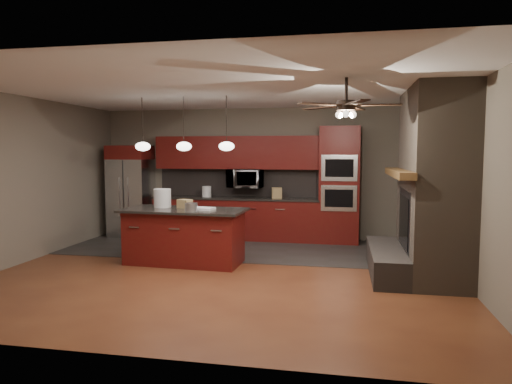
% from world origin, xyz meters
% --- Properties ---
extents(ground, '(7.00, 7.00, 0.00)m').
position_xyz_m(ground, '(0.00, 0.00, 0.00)').
color(ground, brown).
rests_on(ground, ground).
extents(ceiling, '(7.00, 6.00, 0.02)m').
position_xyz_m(ceiling, '(0.00, 0.00, 2.80)').
color(ceiling, white).
rests_on(ceiling, back_wall).
extents(back_wall, '(7.00, 0.02, 2.80)m').
position_xyz_m(back_wall, '(0.00, 3.00, 1.40)').
color(back_wall, '#696354').
rests_on(back_wall, ground).
extents(right_wall, '(0.02, 6.00, 2.80)m').
position_xyz_m(right_wall, '(3.50, 0.00, 1.40)').
color(right_wall, '#696354').
rests_on(right_wall, ground).
extents(left_wall, '(0.02, 6.00, 2.80)m').
position_xyz_m(left_wall, '(-3.50, 0.00, 1.40)').
color(left_wall, '#696354').
rests_on(left_wall, ground).
extents(slate_tile_patch, '(7.00, 2.40, 0.01)m').
position_xyz_m(slate_tile_patch, '(0.00, 1.80, 0.01)').
color(slate_tile_patch, '#2F2C2A').
rests_on(slate_tile_patch, ground).
extents(fireplace_column, '(1.30, 2.10, 2.80)m').
position_xyz_m(fireplace_column, '(3.04, 0.40, 1.30)').
color(fireplace_column, brown).
rests_on(fireplace_column, ground).
extents(back_cabinetry, '(3.59, 0.64, 2.20)m').
position_xyz_m(back_cabinetry, '(-0.48, 2.74, 0.89)').
color(back_cabinetry, '#56150F').
rests_on(back_cabinetry, ground).
extents(oven_tower, '(0.80, 0.63, 2.38)m').
position_xyz_m(oven_tower, '(1.70, 2.69, 1.19)').
color(oven_tower, '#56150F').
rests_on(oven_tower, ground).
extents(microwave, '(0.73, 0.41, 0.50)m').
position_xyz_m(microwave, '(-0.27, 2.75, 1.30)').
color(microwave, silver).
rests_on(microwave, back_cabinetry).
extents(refrigerator, '(0.85, 0.75, 2.00)m').
position_xyz_m(refrigerator, '(-2.84, 2.62, 1.00)').
color(refrigerator, silver).
rests_on(refrigerator, ground).
extents(kitchen_island, '(2.09, 1.02, 0.92)m').
position_xyz_m(kitchen_island, '(-0.82, 0.43, 0.47)').
color(kitchen_island, '#56150F').
rests_on(kitchen_island, ground).
extents(white_bucket, '(0.31, 0.31, 0.32)m').
position_xyz_m(white_bucket, '(-1.26, 0.58, 1.08)').
color(white_bucket, silver).
rests_on(white_bucket, kitchen_island).
extents(paint_can, '(0.23, 0.23, 0.13)m').
position_xyz_m(paint_can, '(-0.60, 0.17, 0.99)').
color(paint_can, silver).
rests_on(paint_can, kitchen_island).
extents(paint_tray, '(0.40, 0.31, 0.04)m').
position_xyz_m(paint_tray, '(-0.48, 0.40, 0.94)').
color(paint_tray, white).
rests_on(paint_tray, kitchen_island).
extents(cardboard_box, '(0.27, 0.24, 0.14)m').
position_xyz_m(cardboard_box, '(-0.85, 0.57, 0.99)').
color(cardboard_box, '#987D4E').
rests_on(cardboard_box, kitchen_island).
extents(counter_bucket, '(0.26, 0.26, 0.23)m').
position_xyz_m(counter_bucket, '(-1.12, 2.70, 1.01)').
color(counter_bucket, white).
rests_on(counter_bucket, back_cabinetry).
extents(counter_box, '(0.23, 0.20, 0.22)m').
position_xyz_m(counter_box, '(0.42, 2.65, 1.01)').
color(counter_box, tan).
rests_on(counter_box, back_cabinetry).
extents(pendant_left, '(0.26, 0.26, 0.92)m').
position_xyz_m(pendant_left, '(-1.65, 0.70, 1.96)').
color(pendant_left, black).
rests_on(pendant_left, ceiling).
extents(pendant_center, '(0.26, 0.26, 0.92)m').
position_xyz_m(pendant_center, '(-0.90, 0.70, 1.96)').
color(pendant_center, black).
rests_on(pendant_center, ceiling).
extents(pendant_right, '(0.26, 0.26, 0.92)m').
position_xyz_m(pendant_right, '(-0.15, 0.70, 1.96)').
color(pendant_right, black).
rests_on(pendant_right, ceiling).
extents(ceiling_fan, '(1.27, 1.33, 0.41)m').
position_xyz_m(ceiling_fan, '(1.80, -0.80, 2.46)').
color(ceiling_fan, black).
rests_on(ceiling_fan, ceiling).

